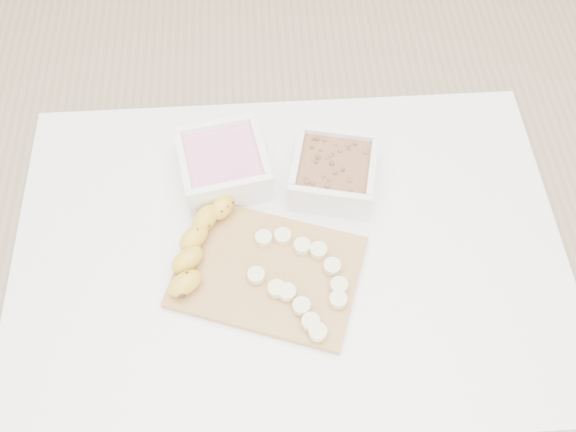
{
  "coord_description": "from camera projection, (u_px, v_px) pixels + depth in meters",
  "views": [
    {
      "loc": [
        -0.04,
        -0.56,
        1.77
      ],
      "look_at": [
        0.0,
        0.03,
        0.81
      ],
      "focal_mm": 40.0,
      "sensor_mm": 36.0,
      "label": 1
    }
  ],
  "objects": [
    {
      "name": "ground",
      "position": [
        289.0,
        376.0,
        1.81
      ],
      "size": [
        3.5,
        3.5,
        0.0
      ],
      "primitive_type": "plane",
      "color": "#C6AD89",
      "rests_on": "ground"
    },
    {
      "name": "banana",
      "position": [
        200.0,
        244.0,
        1.13
      ],
      "size": [
        0.17,
        0.22,
        0.04
      ],
      "primitive_type": null,
      "rotation": [
        0.0,
        0.0,
        -0.6
      ],
      "color": "gold",
      "rests_on": "cutting_board"
    },
    {
      "name": "bowl_yogurt",
      "position": [
        223.0,
        164.0,
        1.22
      ],
      "size": [
        0.19,
        0.19,
        0.07
      ],
      "color": "white",
      "rests_on": "table"
    },
    {
      "name": "table",
      "position": [
        289.0,
        271.0,
        1.25
      ],
      "size": [
        1.0,
        0.7,
        0.75
      ],
      "color": "white",
      "rests_on": "ground"
    },
    {
      "name": "bowl_granola",
      "position": [
        333.0,
        172.0,
        1.21
      ],
      "size": [
        0.18,
        0.18,
        0.07
      ],
      "color": "white",
      "rests_on": "table"
    },
    {
      "name": "cutting_board",
      "position": [
        268.0,
        272.0,
        1.13
      ],
      "size": [
        0.37,
        0.32,
        0.01
      ],
      "primitive_type": "cube",
      "rotation": [
        0.0,
        0.0,
        -0.34
      ],
      "color": "#B77C47",
      "rests_on": "table"
    },
    {
      "name": "banana_slices",
      "position": [
        302.0,
        279.0,
        1.11
      ],
      "size": [
        0.17,
        0.22,
        0.02
      ],
      "color": "beige",
      "rests_on": "cutting_board"
    }
  ]
}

